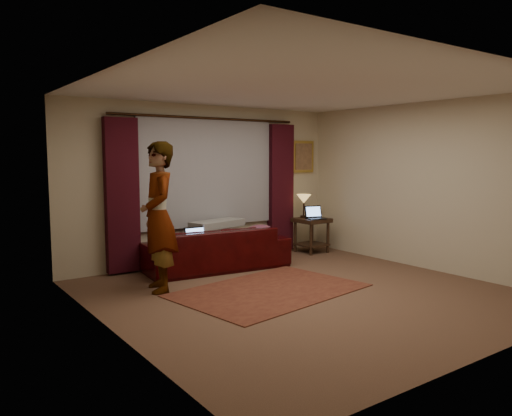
{
  "coord_description": "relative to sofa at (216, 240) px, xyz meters",
  "views": [
    {
      "loc": [
        -4.15,
        -4.78,
        1.78
      ],
      "look_at": [
        0.1,
        1.2,
        1.0
      ],
      "focal_mm": 35.0,
      "sensor_mm": 36.0,
      "label": 1
    }
  ],
  "objects": [
    {
      "name": "laptop_table",
      "position": [
        2.09,
        0.0,
        0.3
      ],
      "size": [
        0.4,
        0.42,
        0.24
      ],
      "primitive_type": null,
      "rotation": [
        0.0,
        0.0,
        -0.24
      ],
      "color": "black",
      "rests_on": "end_table"
    },
    {
      "name": "tiffany_lamp",
      "position": [
        2.06,
        0.31,
        0.39
      ],
      "size": [
        0.27,
        0.27,
        0.43
      ],
      "primitive_type": null,
      "rotation": [
        0.0,
        0.0,
        -0.02
      ],
      "color": "olive",
      "rests_on": "end_table"
    },
    {
      "name": "wall_left",
      "position": [
        -2.3,
        -1.85,
        0.85
      ],
      "size": [
        0.02,
        5.0,
        2.6
      ],
      "primitive_type": "cube",
      "color": "#C4B798",
      "rests_on": "ground"
    },
    {
      "name": "end_table",
      "position": [
        2.12,
        0.15,
        -0.14
      ],
      "size": [
        0.56,
        0.56,
        0.63
      ],
      "primitive_type": "cube",
      "rotation": [
        0.0,
        0.0,
        0.02
      ],
      "color": "black",
      "rests_on": "floor"
    },
    {
      "name": "picture_frame",
      "position": [
        2.3,
        0.62,
        1.3
      ],
      "size": [
        0.5,
        0.04,
        0.6
      ],
      "primitive_type": "cube",
      "color": "gold",
      "rests_on": "wall_back"
    },
    {
      "name": "person",
      "position": [
        -1.26,
        -0.65,
        0.52
      ],
      "size": [
        0.69,
        0.69,
        1.96
      ],
      "primitive_type": "imported",
      "rotation": [
        0.0,
        0.0,
        -1.79
      ],
      "color": "gray",
      "rests_on": "floor"
    },
    {
      "name": "drape_left",
      "position": [
        -1.3,
        0.54,
        0.73
      ],
      "size": [
        0.5,
        0.14,
        2.3
      ],
      "primitive_type": "cube",
      "color": "#340A12",
      "rests_on": "floor"
    },
    {
      "name": "area_rug",
      "position": [
        -0.09,
        -1.5,
        -0.45
      ],
      "size": [
        2.64,
        1.98,
        0.01
      ],
      "primitive_type": "cube",
      "rotation": [
        0.0,
        0.0,
        0.16
      ],
      "color": "brown",
      "rests_on": "floor"
    },
    {
      "name": "clothing_pile",
      "position": [
        0.69,
        -0.2,
        0.1
      ],
      "size": [
        0.59,
        0.54,
        0.2
      ],
      "primitive_type": "ellipsoid",
      "rotation": [
        0.0,
        0.0,
        -0.45
      ],
      "color": "brown",
      "rests_on": "sofa"
    },
    {
      "name": "wall_right",
      "position": [
        2.7,
        -1.85,
        0.85
      ],
      "size": [
        0.02,
        5.0,
        2.6
      ],
      "primitive_type": "cube",
      "color": "#C4B798",
      "rests_on": "ground"
    },
    {
      "name": "laptop_sofa",
      "position": [
        -0.4,
        -0.15,
        0.12
      ],
      "size": [
        0.34,
        0.37,
        0.24
      ],
      "primitive_type": null,
      "rotation": [
        0.0,
        0.0,
        -0.04
      ],
      "color": "black",
      "rests_on": "sofa"
    },
    {
      "name": "drape_right",
      "position": [
        1.7,
        0.54,
        0.73
      ],
      "size": [
        0.5,
        0.14,
        2.3
      ],
      "primitive_type": "cube",
      "color": "#340A12",
      "rests_on": "floor"
    },
    {
      "name": "wall_back",
      "position": [
        0.2,
        0.65,
        0.85
      ],
      "size": [
        5.0,
        0.02,
        2.6
      ],
      "primitive_type": "cube",
      "color": "#C4B798",
      "rests_on": "ground"
    },
    {
      "name": "sheer_curtain",
      "position": [
        0.2,
        0.59,
        1.05
      ],
      "size": [
        2.5,
        0.05,
        1.8
      ],
      "primitive_type": "cube",
      "color": "#919199",
      "rests_on": "wall_back"
    },
    {
      "name": "floor",
      "position": [
        0.2,
        -1.85,
        -0.46
      ],
      "size": [
        5.0,
        5.0,
        0.01
      ],
      "primitive_type": "cube",
      "color": "brown",
      "rests_on": "ground"
    },
    {
      "name": "ceiling",
      "position": [
        0.2,
        -1.85,
        2.15
      ],
      "size": [
        5.0,
        5.0,
        0.02
      ],
      "primitive_type": "cube",
      "color": "silver",
      "rests_on": "ground"
    },
    {
      "name": "curtain_rod",
      "position": [
        0.2,
        0.54,
        1.93
      ],
      "size": [
        0.04,
        0.04,
        3.4
      ],
      "primitive_type": "cylinder",
      "color": "black",
      "rests_on": "wall_back"
    },
    {
      "name": "wall_front",
      "position": [
        0.2,
        -4.35,
        0.85
      ],
      "size": [
        5.0,
        0.02,
        2.6
      ],
      "primitive_type": "cube",
      "color": "#C4B798",
      "rests_on": "ground"
    },
    {
      "name": "sofa",
      "position": [
        0.0,
        0.0,
        0.0
      ],
      "size": [
        2.34,
        1.2,
        0.91
      ],
      "primitive_type": "imported",
      "rotation": [
        0.0,
        0.0,
        3.04
      ],
      "color": "black",
      "rests_on": "floor"
    },
    {
      "name": "throw_blanket",
      "position": [
        0.17,
        0.25,
        0.47
      ],
      "size": [
        1.0,
        0.59,
        0.11
      ],
      "primitive_type": "cube",
      "rotation": [
        0.0,
        0.0,
        0.24
      ],
      "color": "gray",
      "rests_on": "sofa"
    }
  ]
}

